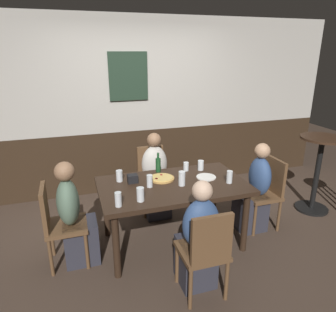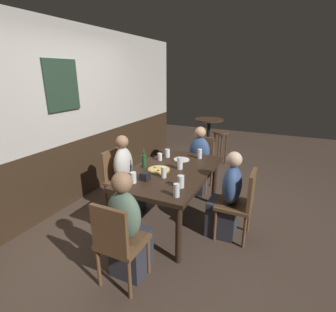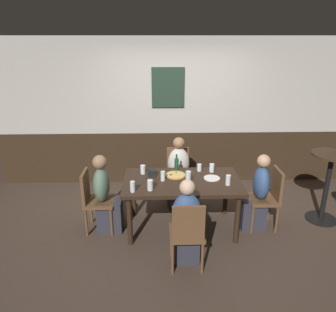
# 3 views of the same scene
# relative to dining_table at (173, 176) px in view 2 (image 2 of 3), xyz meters

# --- Properties ---
(ground_plane) EXTENTS (12.00, 12.00, 0.00)m
(ground_plane) POSITION_rel_dining_table_xyz_m (0.00, 0.00, -0.66)
(ground_plane) COLOR #423328
(wall_back) EXTENTS (6.40, 0.13, 2.60)m
(wall_back) POSITION_rel_dining_table_xyz_m (-0.00, 1.65, 0.65)
(wall_back) COLOR #332316
(wall_back) RESTS_ON ground_plane
(dining_table) EXTENTS (1.60, 0.92, 0.74)m
(dining_table) POSITION_rel_dining_table_xyz_m (0.00, 0.00, 0.00)
(dining_table) COLOR black
(dining_table) RESTS_ON ground_plane
(chair_mid_far) EXTENTS (0.40, 0.40, 0.88)m
(chair_mid_far) POSITION_rel_dining_table_xyz_m (0.00, 0.88, -0.16)
(chair_mid_far) COLOR brown
(chair_mid_far) RESTS_ON ground_plane
(chair_head_east) EXTENTS (0.40, 0.40, 0.88)m
(chair_head_east) POSITION_rel_dining_table_xyz_m (1.21, 0.00, -0.16)
(chair_head_east) COLOR brown
(chair_head_east) RESTS_ON ground_plane
(chair_head_west) EXTENTS (0.40, 0.40, 0.88)m
(chair_head_west) POSITION_rel_dining_table_xyz_m (-1.21, 0.00, -0.16)
(chair_head_west) COLOR brown
(chair_head_west) RESTS_ON ground_plane
(chair_mid_near) EXTENTS (0.40, 0.40, 0.88)m
(chair_mid_near) POSITION_rel_dining_table_xyz_m (0.00, -0.88, -0.16)
(chair_mid_near) COLOR brown
(chair_mid_near) RESTS_ON ground_plane
(person_mid_far) EXTENTS (0.34, 0.37, 1.12)m
(person_mid_far) POSITION_rel_dining_table_xyz_m (-0.00, 0.71, -0.19)
(person_mid_far) COLOR #2D2D38
(person_mid_far) RESTS_ON ground_plane
(person_head_east) EXTENTS (0.37, 0.34, 1.10)m
(person_head_east) POSITION_rel_dining_table_xyz_m (1.05, 0.00, -0.20)
(person_head_east) COLOR #2D2D38
(person_head_east) RESTS_ON ground_plane
(person_head_west) EXTENTS (0.37, 0.34, 1.11)m
(person_head_west) POSITION_rel_dining_table_xyz_m (-1.05, 0.00, -0.19)
(person_head_west) COLOR #2D2D38
(person_head_west) RESTS_ON ground_plane
(person_mid_near) EXTENTS (0.34, 0.37, 1.09)m
(person_mid_near) POSITION_rel_dining_table_xyz_m (0.00, -0.71, -0.20)
(person_mid_near) COLOR #2D2D38
(person_mid_near) RESTS_ON ground_plane
(pizza) EXTENTS (0.28, 0.28, 0.03)m
(pizza) POSITION_rel_dining_table_xyz_m (-0.08, 0.16, 0.09)
(pizza) COLOR tan
(pizza) RESTS_ON dining_table
(tumbler_short) EXTENTS (0.07, 0.07, 0.14)m
(tumbler_short) POSITION_rel_dining_table_xyz_m (-0.43, -0.29, 0.14)
(tumbler_short) COLOR silver
(tumbler_short) RESTS_ON dining_table
(pint_glass_stout) EXTENTS (0.06, 0.06, 0.14)m
(pint_glass_stout) POSITION_rel_dining_table_xyz_m (0.59, -0.16, 0.14)
(pint_glass_stout) COLOR silver
(pint_glass_stout) RESTS_ON dining_table
(beer_glass_tall) EXTENTS (0.06, 0.06, 0.14)m
(beer_glass_tall) POSITION_rel_dining_table_xyz_m (-0.65, -0.33, 0.15)
(beer_glass_tall) COLOR silver
(beer_glass_tall) RESTS_ON dining_table
(beer_glass_half) EXTENTS (0.07, 0.07, 0.13)m
(beer_glass_half) POSITION_rel_dining_table_xyz_m (-0.54, 0.25, 0.14)
(beer_glass_half) COLOR silver
(beer_glass_half) RESTS_ON dining_table
(highball_clear) EXTENTS (0.06, 0.06, 0.13)m
(highball_clear) POSITION_rel_dining_table_xyz_m (-0.26, -0.00, 0.14)
(highball_clear) COLOR silver
(highball_clear) RESTS_ON dining_table
(pint_glass_pale) EXTENTS (0.07, 0.07, 0.16)m
(pint_glass_pale) POSITION_rel_dining_table_xyz_m (0.08, -0.07, 0.15)
(pint_glass_pale) COLOR silver
(pint_glass_pale) RESTS_ON dining_table
(tumbler_water) EXTENTS (0.06, 0.06, 0.10)m
(tumbler_water) POSITION_rel_dining_table_xyz_m (0.27, 0.32, 0.13)
(tumbler_water) COLOR silver
(tumbler_water) RESTS_ON dining_table
(pint_glass_amber) EXTENTS (0.07, 0.07, 0.12)m
(pint_glass_amber) POSITION_rel_dining_table_xyz_m (0.45, 0.29, 0.13)
(pint_glass_amber) COLOR silver
(pint_glass_amber) RESTS_ON dining_table
(beer_bottle_green) EXTENTS (0.06, 0.06, 0.24)m
(beer_bottle_green) POSITION_rel_dining_table_xyz_m (-0.06, 0.39, 0.17)
(beer_bottle_green) COLOR #194723
(beer_bottle_green) RESTS_ON dining_table
(plate_white_large) EXTENTS (0.22, 0.22, 0.01)m
(plate_white_large) POSITION_rel_dining_table_xyz_m (0.41, 0.05, 0.09)
(plate_white_large) COLOR white
(plate_white_large) RESTS_ON dining_table
(condiment_caddy) EXTENTS (0.11, 0.09, 0.09)m
(condiment_caddy) POSITION_rel_dining_table_xyz_m (-0.41, 0.17, 0.13)
(condiment_caddy) COLOR black
(condiment_caddy) RESTS_ON dining_table
(side_bar_table) EXTENTS (0.56, 0.56, 1.05)m
(side_bar_table) POSITION_rel_dining_table_xyz_m (2.11, 0.15, -0.04)
(side_bar_table) COLOR black
(side_bar_table) RESTS_ON ground_plane
(bar_stool) EXTENTS (0.34, 0.34, 0.72)m
(bar_stool) POSITION_rel_dining_table_xyz_m (2.56, -0.00, -0.09)
(bar_stool) COLOR #513521
(bar_stool) RESTS_ON ground_plane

